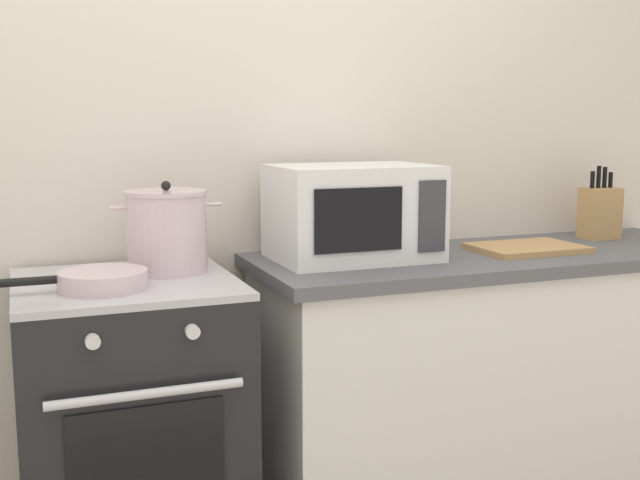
# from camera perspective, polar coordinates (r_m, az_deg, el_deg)

# --- Properties ---
(back_wall) EXTENTS (4.40, 0.10, 2.50)m
(back_wall) POSITION_cam_1_polar(r_m,az_deg,el_deg) (2.72, -1.52, 6.41)
(back_wall) COLOR silver
(back_wall) RESTS_ON ground_plane
(lower_cabinet_right) EXTENTS (1.64, 0.56, 0.88)m
(lower_cabinet_right) POSITION_cam_1_polar(r_m,az_deg,el_deg) (2.83, 12.74, -10.44)
(lower_cabinet_right) COLOR white
(lower_cabinet_right) RESTS_ON ground_plane
(countertop_right) EXTENTS (1.70, 0.60, 0.04)m
(countertop_right) POSITION_cam_1_polar(r_m,az_deg,el_deg) (2.72, 13.06, -1.24)
(countertop_right) COLOR #59595E
(countertop_right) RESTS_ON lower_cabinet_right
(stove) EXTENTS (0.60, 0.64, 0.92)m
(stove) POSITION_cam_1_polar(r_m,az_deg,el_deg) (2.38, -13.57, -13.76)
(stove) COLOR black
(stove) RESTS_ON ground_plane
(stock_pot) EXTENTS (0.32, 0.24, 0.27)m
(stock_pot) POSITION_cam_1_polar(r_m,az_deg,el_deg) (2.32, -11.07, 0.63)
(stock_pot) COLOR silver
(stock_pot) RESTS_ON stove
(frying_pan) EXTENTS (0.43, 0.23, 0.05)m
(frying_pan) POSITION_cam_1_polar(r_m,az_deg,el_deg) (2.13, -15.74, -2.83)
(frying_pan) COLOR silver
(frying_pan) RESTS_ON stove
(microwave) EXTENTS (0.50, 0.37, 0.30)m
(microwave) POSITION_cam_1_polar(r_m,az_deg,el_deg) (2.49, 2.40, 2.03)
(microwave) COLOR white
(microwave) RESTS_ON countertop_right
(cutting_board) EXTENTS (0.36, 0.26, 0.02)m
(cutting_board) POSITION_cam_1_polar(r_m,az_deg,el_deg) (2.75, 14.85, -0.57)
(cutting_board) COLOR tan
(cutting_board) RESTS_ON countertop_right
(knife_block) EXTENTS (0.13, 0.10, 0.27)m
(knife_block) POSITION_cam_1_polar(r_m,az_deg,el_deg) (3.11, 19.71, 1.92)
(knife_block) COLOR tan
(knife_block) RESTS_ON countertop_right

